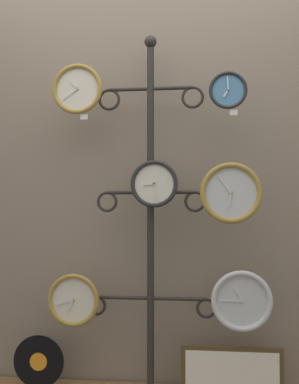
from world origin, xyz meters
The scene contains 12 objects.
shop_wall centered at (0.00, 0.57, 1.40)m, with size 4.40×0.04×2.80m.
display_stand centered at (0.00, 0.41, 0.73)m, with size 0.70×0.35×1.99m.
clock_top_left centered at (-0.39, 0.32, 1.68)m, with size 0.28×0.04×0.28m.
clock_top_right centered at (0.41, 0.31, 1.65)m, with size 0.20×0.04×0.20m.
clock_middle_center centered at (0.03, 0.33, 1.16)m, with size 0.25×0.04×0.25m.
clock_middle_right centered at (0.42, 0.29, 1.11)m, with size 0.31×0.04×0.31m.
clock_bottom_left centered at (-0.40, 0.33, 0.55)m, with size 0.28×0.04×0.28m.
clock_bottom_right centered at (0.48, 0.33, 0.57)m, with size 0.31×0.04×0.31m.
vinyl_record centered at (-0.61, 0.39, 0.20)m, with size 0.28×0.01×0.28m.
picture_frame centered at (0.43, 0.35, 0.19)m, with size 0.52×0.02×0.27m.
price_tag_upper centered at (-0.35, 0.32, 1.53)m, with size 0.04×0.00×0.03m.
price_tag_mid centered at (0.44, 0.31, 1.53)m, with size 0.04×0.00×0.03m.
Camera 1 is at (0.27, -2.01, 1.02)m, focal length 42.00 mm.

